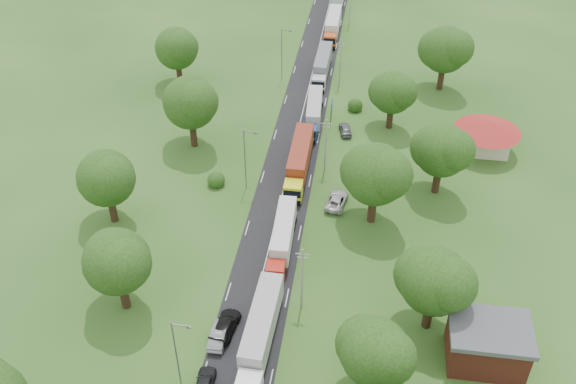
# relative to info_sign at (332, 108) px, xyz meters

# --- Properties ---
(ground) EXTENTS (260.00, 260.00, 0.00)m
(ground) POSITION_rel_info_sign_xyz_m (-5.20, -35.00, -3.00)
(ground) COLOR #274C19
(ground) RESTS_ON ground
(road) EXTENTS (8.00, 200.00, 0.04)m
(road) POSITION_rel_info_sign_xyz_m (-5.20, -15.00, -3.00)
(road) COLOR black
(road) RESTS_ON ground
(info_sign) EXTENTS (0.12, 3.10, 4.10)m
(info_sign) POSITION_rel_info_sign_xyz_m (0.00, 0.00, 0.00)
(info_sign) COLOR slate
(info_sign) RESTS_ON ground
(pole_1) EXTENTS (1.60, 0.24, 9.00)m
(pole_1) POSITION_rel_info_sign_xyz_m (0.30, -42.00, 1.68)
(pole_1) COLOR gray
(pole_1) RESTS_ON ground
(pole_2) EXTENTS (1.60, 0.24, 9.00)m
(pole_2) POSITION_rel_info_sign_xyz_m (0.30, -14.00, 1.68)
(pole_2) COLOR gray
(pole_2) RESTS_ON ground
(pole_3) EXTENTS (1.60, 0.24, 9.00)m
(pole_3) POSITION_rel_info_sign_xyz_m (0.30, 14.00, 1.68)
(pole_3) COLOR gray
(pole_3) RESTS_ON ground
(pole_4) EXTENTS (1.60, 0.24, 9.00)m
(pole_4) POSITION_rel_info_sign_xyz_m (0.30, 42.00, 1.68)
(pole_4) COLOR gray
(pole_4) RESTS_ON ground
(lamp_0) EXTENTS (2.03, 0.22, 10.00)m
(lamp_0) POSITION_rel_info_sign_xyz_m (-10.55, -55.00, 2.55)
(lamp_0) COLOR slate
(lamp_0) RESTS_ON ground
(lamp_1) EXTENTS (2.03, 0.22, 10.00)m
(lamp_1) POSITION_rel_info_sign_xyz_m (-10.55, -20.00, 2.55)
(lamp_1) COLOR slate
(lamp_1) RESTS_ON ground
(lamp_2) EXTENTS (2.03, 0.22, 10.00)m
(lamp_2) POSITION_rel_info_sign_xyz_m (-10.55, 15.00, 2.55)
(lamp_2) COLOR slate
(lamp_2) RESTS_ON ground
(tree_2) EXTENTS (8.00, 8.00, 10.10)m
(tree_2) POSITION_rel_info_sign_xyz_m (8.79, -52.86, 3.59)
(tree_2) COLOR #382616
(tree_2) RESTS_ON ground
(tree_3) EXTENTS (8.80, 8.80, 11.07)m
(tree_3) POSITION_rel_info_sign_xyz_m (14.79, -42.84, 4.22)
(tree_3) COLOR #382616
(tree_3) RESTS_ON ground
(tree_4) EXTENTS (9.60, 9.60, 12.05)m
(tree_4) POSITION_rel_info_sign_xyz_m (7.79, -24.83, 4.85)
(tree_4) COLOR #382616
(tree_4) RESTS_ON ground
(tree_5) EXTENTS (8.80, 8.80, 11.07)m
(tree_5) POSITION_rel_info_sign_xyz_m (16.79, -16.84, 4.22)
(tree_5) COLOR #382616
(tree_5) RESTS_ON ground
(tree_6) EXTENTS (8.00, 8.00, 10.10)m
(tree_6) POSITION_rel_info_sign_xyz_m (9.79, 0.14, 3.59)
(tree_6) COLOR #382616
(tree_6) RESTS_ON ground
(tree_7) EXTENTS (9.60, 9.60, 12.05)m
(tree_7) POSITION_rel_info_sign_xyz_m (18.79, 15.17, 4.85)
(tree_7) COLOR #382616
(tree_7) RESTS_ON ground
(tree_10) EXTENTS (8.80, 8.80, 11.07)m
(tree_10) POSITION_rel_info_sign_xyz_m (-20.21, -44.84, 4.22)
(tree_10) COLOR #382616
(tree_10) RESTS_ON ground
(tree_11) EXTENTS (8.80, 8.80, 11.07)m
(tree_11) POSITION_rel_info_sign_xyz_m (-27.21, -29.84, 4.22)
(tree_11) COLOR #382616
(tree_11) RESTS_ON ground
(tree_12) EXTENTS (9.60, 9.60, 12.05)m
(tree_12) POSITION_rel_info_sign_xyz_m (-21.21, -9.83, 4.85)
(tree_12) COLOR #382616
(tree_12) RESTS_ON ground
(tree_13) EXTENTS (8.80, 8.80, 11.07)m
(tree_13) POSITION_rel_info_sign_xyz_m (-29.21, 10.16, 4.22)
(tree_13) COLOR #382616
(tree_13) RESTS_ON ground
(house_brick) EXTENTS (8.60, 6.60, 5.20)m
(house_brick) POSITION_rel_info_sign_xyz_m (20.80, -47.00, -0.35)
(house_brick) COLOR maroon
(house_brick) RESTS_ON ground
(house_cream) EXTENTS (10.08, 10.08, 5.80)m
(house_cream) POSITION_rel_info_sign_xyz_m (24.80, -5.00, 0.64)
(house_cream) COLOR beige
(house_cream) RESTS_ON ground
(truck_0) EXTENTS (2.99, 15.44, 4.27)m
(truck_0) POSITION_rel_info_sign_xyz_m (-3.43, -48.61, -0.74)
(truck_0) COLOR silver
(truck_0) RESTS_ON ground
(truck_1) EXTENTS (2.72, 13.67, 3.78)m
(truck_1) POSITION_rel_info_sign_xyz_m (-3.41, -32.41, -1.00)
(truck_1) COLOR #B12214
(truck_1) RESTS_ON ground
(truck_2) EXTENTS (2.76, 15.77, 4.37)m
(truck_2) POSITION_rel_info_sign_xyz_m (-3.45, -15.25, -0.68)
(truck_2) COLOR yellow
(truck_2) RESTS_ON ground
(truck_3) EXTENTS (2.97, 13.61, 3.76)m
(truck_3) POSITION_rel_info_sign_xyz_m (-2.96, -0.21, -1.01)
(truck_3) COLOR #184394
(truck_3) RESTS_ON ground
(truck_4) EXTENTS (2.60, 14.51, 4.02)m
(truck_4) POSITION_rel_info_sign_xyz_m (-3.27, 17.33, -0.87)
(truck_4) COLOR silver
(truck_4) RESTS_ON ground
(truck_5) EXTENTS (2.59, 15.12, 4.19)m
(truck_5) POSITION_rel_info_sign_xyz_m (-2.91, 36.42, -0.78)
(truck_5) COLOR #BE481D
(truck_5) RESTS_ON ground
(car_lane_mid) EXTENTS (1.74, 4.87, 1.60)m
(car_lane_mid) POSITION_rel_info_sign_xyz_m (-8.20, -48.28, -2.20)
(car_lane_mid) COLOR gray
(car_lane_mid) RESTS_ON ground
(car_lane_rear) EXTENTS (3.06, 5.95, 1.65)m
(car_lane_rear) POSITION_rel_info_sign_xyz_m (-7.77, -47.00, -2.18)
(car_lane_rear) COLOR black
(car_lane_rear) RESTS_ON ground
(car_verge_near) EXTENTS (3.28, 5.76, 1.52)m
(car_verge_near) POSITION_rel_info_sign_xyz_m (2.80, -22.15, -2.24)
(car_verge_near) COLOR #B4B4B4
(car_verge_near) RESTS_ON ground
(car_verge_far) EXTENTS (2.65, 4.60, 1.47)m
(car_verge_far) POSITION_rel_info_sign_xyz_m (2.62, -2.82, -2.26)
(car_verge_far) COLOR #5B5F63
(car_verge_far) RESTS_ON ground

